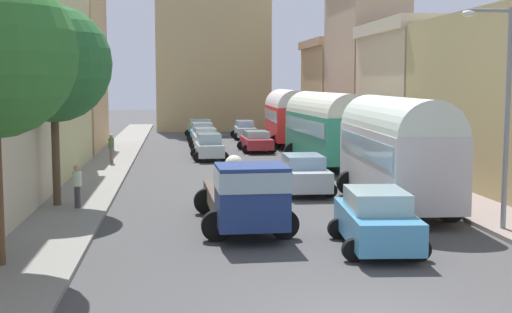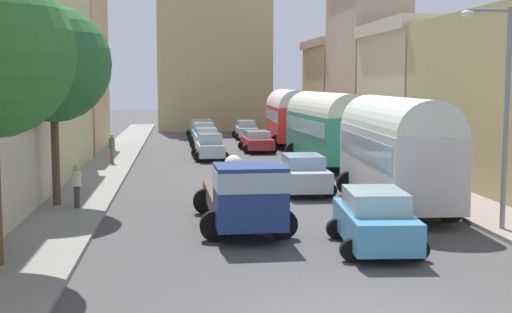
# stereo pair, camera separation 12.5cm
# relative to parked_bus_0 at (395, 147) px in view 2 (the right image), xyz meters

# --- Properties ---
(ground_plane) EXTENTS (154.00, 154.00, 0.00)m
(ground_plane) POSITION_rel_parked_bus_0_xyz_m (-4.51, 14.66, -2.27)
(ground_plane) COLOR #4A494A
(sidewalk_left) EXTENTS (2.50, 70.00, 0.14)m
(sidewalk_left) POSITION_rel_parked_bus_0_xyz_m (-11.76, 14.66, -2.20)
(sidewalk_left) COLOR gray
(sidewalk_left) RESTS_ON ground
(sidewalk_right) EXTENTS (2.50, 70.00, 0.14)m
(sidewalk_right) POSITION_rel_parked_bus_0_xyz_m (2.74, 14.66, -2.20)
(sidewalk_right) COLOR gray
(sidewalk_right) RESTS_ON ground
(building_left_2) EXTENTS (5.99, 12.30, 13.84)m
(building_left_2) POSITION_rel_parked_bus_0_xyz_m (-15.74, 10.96, 4.68)
(building_left_2) COLOR #C7C286
(building_left_2) RESTS_ON ground
(building_left_3) EXTENTS (4.78, 9.39, 11.24)m
(building_left_3) POSITION_rel_parked_bus_0_xyz_m (-15.19, 22.75, 3.37)
(building_left_3) COLOR tan
(building_left_3) RESTS_ON ground
(building_right_1) EXTENTS (4.30, 14.43, 7.63)m
(building_right_1) POSITION_rel_parked_bus_0_xyz_m (6.13, 3.53, 1.54)
(building_right_1) COLOR tan
(building_right_1) RESTS_ON ground
(building_right_2) EXTENTS (5.32, 10.00, 8.24)m
(building_right_2) POSITION_rel_parked_bus_0_xyz_m (6.40, 16.05, 1.88)
(building_right_2) COLOR #CBB594
(building_right_2) RESTS_ON ground
(building_right_3) EXTENTS (4.47, 9.78, 12.44)m
(building_right_3) POSITION_rel_parked_bus_0_xyz_m (6.02, 26.33, 3.98)
(building_right_3) COLOR tan
(building_right_3) RESTS_ON ground
(building_right_4) EXTENTS (6.24, 9.94, 8.36)m
(building_right_4) POSITION_rel_parked_bus_0_xyz_m (6.82, 36.76, 1.94)
(building_right_4) COLOR tan
(building_right_4) RESTS_ON ground
(distant_church) EXTENTS (10.70, 7.89, 18.80)m
(distant_church) POSITION_rel_parked_bus_0_xyz_m (-4.51, 43.19, 4.53)
(distant_church) COLOR tan
(distant_church) RESTS_ON ground
(parked_bus_0) EXTENTS (3.51, 9.08, 4.10)m
(parked_bus_0) POSITION_rel_parked_bus_0_xyz_m (0.00, 0.00, 0.00)
(parked_bus_0) COLOR silver
(parked_bus_0) RESTS_ON ground
(parked_bus_1) EXTENTS (3.61, 10.05, 4.06)m
(parked_bus_1) POSITION_rel_parked_bus_0_xyz_m (0.21, 13.19, -0.03)
(parked_bus_1) COLOR #2A8A6E
(parked_bus_1) RESTS_ON ground
(parked_bus_2) EXTENTS (3.44, 8.45, 4.08)m
(parked_bus_2) POSITION_rel_parked_bus_0_xyz_m (0.01, 25.22, -0.03)
(parked_bus_2) COLOR red
(parked_bus_2) RESTS_ON ground
(cargo_truck_0) EXTENTS (3.01, 7.10, 2.25)m
(cargo_truck_0) POSITION_rel_parked_bus_0_xyz_m (-5.91, -3.40, -1.10)
(cargo_truck_0) COLOR navy
(cargo_truck_0) RESTS_ON ground
(car_0) EXTENTS (2.20, 3.68, 1.58)m
(car_0) POSITION_rel_parked_bus_0_xyz_m (-6.11, 16.41, -1.49)
(car_0) COLOR silver
(car_0) RESTS_ON ground
(car_1) EXTENTS (2.19, 4.42, 1.55)m
(car_1) POSITION_rel_parked_bus_0_xyz_m (-6.11, 21.91, -1.48)
(car_1) COLOR silver
(car_1) RESTS_ON ground
(car_2) EXTENTS (2.32, 3.90, 1.58)m
(car_2) POSITION_rel_parked_bus_0_xyz_m (-6.11, 27.41, -1.49)
(car_2) COLOR #4085C0
(car_2) RESTS_ON ground
(car_3) EXTENTS (2.49, 4.10, 1.55)m
(car_3) POSITION_rel_parked_bus_0_xyz_m (-6.11, 32.91, -1.49)
(car_3) COLOR #4D9D59
(car_3) RESTS_ON ground
(car_4) EXTENTS (2.53, 4.36, 1.67)m
(car_4) POSITION_rel_parked_bus_0_xyz_m (-2.52, -6.22, -1.44)
(car_4) COLOR #4692C3
(car_4) RESTS_ON ground
(car_5) EXTENTS (2.37, 4.23, 1.61)m
(car_5) POSITION_rel_parked_bus_0_xyz_m (-2.77, 3.68, -1.46)
(car_5) COLOR silver
(car_5) RESTS_ON ground
(car_6) EXTENTS (2.39, 4.31, 1.39)m
(car_6) POSITION_rel_parked_bus_0_xyz_m (-2.75, 20.95, -1.56)
(car_6) COLOR #B92930
(car_6) RESTS_ON ground
(car_7) EXTENTS (2.12, 4.38, 1.51)m
(car_7) POSITION_rel_parked_bus_0_xyz_m (-2.53, 31.18, -1.51)
(car_7) COLOR silver
(car_7) RESTS_ON ground
(pedestrian_0) EXTENTS (0.40, 0.40, 1.69)m
(pedestrian_0) POSITION_rel_parked_bus_0_xyz_m (-11.58, 0.42, -1.30)
(pedestrian_0) COLOR #433D42
(pedestrian_0) RESTS_ON ground
(pedestrian_1) EXTENTS (0.42, 0.42, 1.79)m
(pedestrian_1) POSITION_rel_parked_bus_0_xyz_m (-11.63, 14.09, -1.23)
(pedestrian_1) COLOR #81665F
(pedestrian_1) RESTS_ON ground
(streetlamp_near) EXTENTS (1.62, 0.28, 6.87)m
(streetlamp_near) POSITION_rel_parked_bus_0_xyz_m (1.78, -4.62, 1.78)
(streetlamp_near) COLOR gray
(streetlamp_near) RESTS_ON ground
(roadside_tree_1) EXTENTS (4.23, 4.23, 7.41)m
(roadside_tree_1) POSITION_rel_parked_bus_0_xyz_m (-12.41, 1.13, 3.01)
(roadside_tree_1) COLOR brown
(roadside_tree_1) RESTS_ON ground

